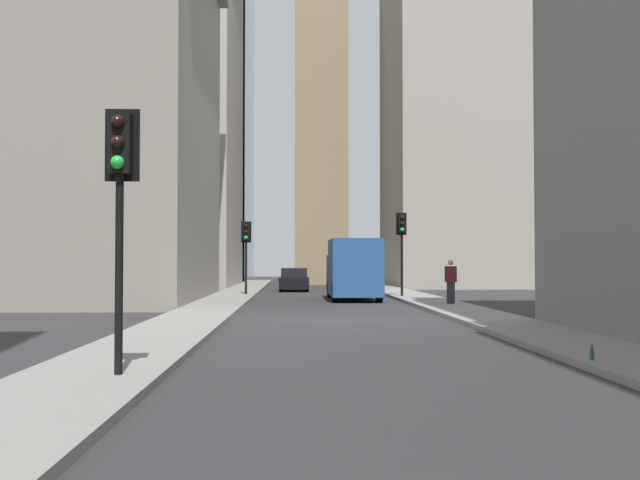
{
  "coord_description": "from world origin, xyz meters",
  "views": [
    {
      "loc": [
        -23.58,
        1.43,
        1.81
      ],
      "look_at": [
        11.0,
        0.21,
        2.81
      ],
      "focal_mm": 42.15,
      "sensor_mm": 36.0,
      "label": 1
    }
  ],
  "objects_px": {
    "delivery_truck": "(353,269)",
    "pedestrian": "(451,280)",
    "traffic_light_far_junction": "(402,234)",
    "discarded_bottle": "(592,354)",
    "traffic_light_midblock": "(246,241)",
    "traffic_light_foreground": "(120,177)",
    "sedan_black": "(294,280)"
  },
  "relations": [
    {
      "from": "pedestrian",
      "to": "discarded_bottle",
      "type": "bearing_deg",
      "value": 176.01
    },
    {
      "from": "traffic_light_midblock",
      "to": "discarded_bottle",
      "type": "xyz_separation_m",
      "value": [
        -26.33,
        -7.52,
        -2.65
      ]
    },
    {
      "from": "delivery_truck",
      "to": "sedan_black",
      "type": "relative_size",
      "value": 1.5
    },
    {
      "from": "sedan_black",
      "to": "traffic_light_far_junction",
      "type": "relative_size",
      "value": 1.05
    },
    {
      "from": "traffic_light_midblock",
      "to": "traffic_light_foreground",
      "type": "bearing_deg",
      "value": 179.73
    },
    {
      "from": "traffic_light_foreground",
      "to": "traffic_light_midblock",
      "type": "bearing_deg",
      "value": -0.27
    },
    {
      "from": "pedestrian",
      "to": "delivery_truck",
      "type": "bearing_deg",
      "value": 29.56
    },
    {
      "from": "delivery_truck",
      "to": "traffic_light_foreground",
      "type": "distance_m",
      "value": 25.07
    },
    {
      "from": "traffic_light_midblock",
      "to": "discarded_bottle",
      "type": "bearing_deg",
      "value": -164.06
    },
    {
      "from": "traffic_light_midblock",
      "to": "pedestrian",
      "type": "bearing_deg",
      "value": -136.83
    },
    {
      "from": "discarded_bottle",
      "to": "traffic_light_far_junction",
      "type": "bearing_deg",
      "value": -0.56
    },
    {
      "from": "sedan_black",
      "to": "traffic_light_foreground",
      "type": "distance_m",
      "value": 35.32
    },
    {
      "from": "delivery_truck",
      "to": "traffic_light_far_junction",
      "type": "height_order",
      "value": "traffic_light_far_junction"
    },
    {
      "from": "delivery_truck",
      "to": "pedestrian",
      "type": "bearing_deg",
      "value": -150.44
    },
    {
      "from": "discarded_bottle",
      "to": "pedestrian",
      "type": "bearing_deg",
      "value": -3.99
    },
    {
      "from": "traffic_light_far_junction",
      "to": "discarded_bottle",
      "type": "relative_size",
      "value": 15.12
    },
    {
      "from": "traffic_light_foreground",
      "to": "pedestrian",
      "type": "relative_size",
      "value": 2.28
    },
    {
      "from": "traffic_light_foreground",
      "to": "delivery_truck",
      "type": "bearing_deg",
      "value": -12.52
    },
    {
      "from": "sedan_black",
      "to": "traffic_light_far_junction",
      "type": "bearing_deg",
      "value": -151.94
    },
    {
      "from": "traffic_light_midblock",
      "to": "discarded_bottle",
      "type": "height_order",
      "value": "traffic_light_midblock"
    },
    {
      "from": "traffic_light_midblock",
      "to": "discarded_bottle",
      "type": "relative_size",
      "value": 13.94
    },
    {
      "from": "delivery_truck",
      "to": "traffic_light_midblock",
      "type": "bearing_deg",
      "value": 58.38
    },
    {
      "from": "traffic_light_midblock",
      "to": "pedestrian",
      "type": "xyz_separation_m",
      "value": [
        -9.28,
        -8.71,
        -1.81
      ]
    },
    {
      "from": "traffic_light_far_junction",
      "to": "traffic_light_foreground",
      "type": "bearing_deg",
      "value": 162.66
    },
    {
      "from": "delivery_truck",
      "to": "traffic_light_foreground",
      "type": "xyz_separation_m",
      "value": [
        -24.42,
        5.42,
        1.61
      ]
    },
    {
      "from": "delivery_truck",
      "to": "discarded_bottle",
      "type": "height_order",
      "value": "delivery_truck"
    },
    {
      "from": "traffic_light_foreground",
      "to": "traffic_light_far_junction",
      "type": "height_order",
      "value": "traffic_light_far_junction"
    },
    {
      "from": "sedan_black",
      "to": "discarded_bottle",
      "type": "distance_m",
      "value": 34.17
    },
    {
      "from": "traffic_light_foreground",
      "to": "pedestrian",
      "type": "distance_m",
      "value": 20.51
    },
    {
      "from": "delivery_truck",
      "to": "traffic_light_midblock",
      "type": "distance_m",
      "value": 6.38
    },
    {
      "from": "discarded_bottle",
      "to": "delivery_truck",
      "type": "bearing_deg",
      "value": 5.52
    },
    {
      "from": "traffic_light_midblock",
      "to": "traffic_light_far_junction",
      "type": "xyz_separation_m",
      "value": [
        -2.41,
        -7.76,
        0.24
      ]
    }
  ]
}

